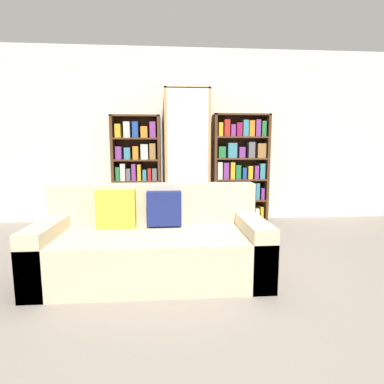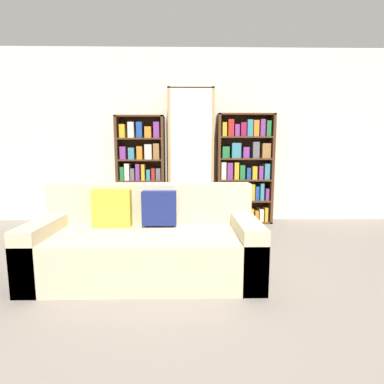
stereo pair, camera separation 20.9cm
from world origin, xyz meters
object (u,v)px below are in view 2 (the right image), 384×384
at_px(bookshelf_left, 141,172).
at_px(couch, 147,244).
at_px(wine_bottle, 226,218).
at_px(bookshelf_right, 244,170).
at_px(display_cabinet, 191,157).

bearing_deg(bookshelf_left, couch, -80.28).
bearing_deg(wine_bottle, bookshelf_right, 52.99).
relative_size(couch, bookshelf_right, 1.19).
xyz_separation_m(bookshelf_right, wine_bottle, (-0.33, -0.44, -0.66)).
distance_m(display_cabinet, wine_bottle, 1.09).
bearing_deg(display_cabinet, bookshelf_left, 178.79).
relative_size(bookshelf_left, wine_bottle, 4.09).
relative_size(bookshelf_left, bookshelf_right, 0.98).
bearing_deg(bookshelf_right, wine_bottle, -127.01).
xyz_separation_m(couch, display_cabinet, (0.43, 1.97, 0.74)).
bearing_deg(bookshelf_right, display_cabinet, -178.91).
bearing_deg(bookshelf_left, bookshelf_right, -0.01).
relative_size(bookshelf_right, wine_bottle, 4.16).
xyz_separation_m(couch, bookshelf_left, (-0.34, 1.99, 0.51)).
height_order(couch, bookshelf_right, bookshelf_right).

